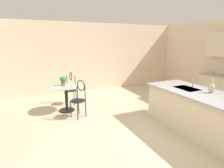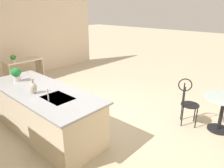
% 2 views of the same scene
% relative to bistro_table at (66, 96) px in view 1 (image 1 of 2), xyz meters
% --- Properties ---
extents(ground_plane, '(40.00, 40.00, 0.00)m').
position_rel_bistro_table_xyz_m(ground_plane, '(2.35, 1.59, -0.45)').
color(ground_plane, beige).
extents(wall_left_window, '(0.12, 7.80, 2.70)m').
position_rel_bistro_table_xyz_m(wall_left_window, '(-1.91, 1.59, 0.90)').
color(wall_left_window, beige).
rests_on(wall_left_window, ground).
extents(kitchen_island, '(2.80, 1.06, 0.92)m').
position_rel_bistro_table_xyz_m(kitchen_island, '(2.65, 2.44, 0.02)').
color(kitchen_island, beige).
rests_on(kitchen_island, ground).
extents(bistro_table, '(0.80, 0.80, 0.74)m').
position_rel_bistro_table_xyz_m(bistro_table, '(0.00, 0.00, 0.00)').
color(bistro_table, black).
rests_on(bistro_table, ground).
extents(chair_near_window, '(0.52, 0.51, 1.04)m').
position_rel_bistro_table_xyz_m(chair_near_window, '(-0.60, 0.26, 0.13)').
color(chair_near_window, black).
rests_on(chair_near_window, ground).
extents(chair_by_island, '(0.52, 0.51, 1.04)m').
position_rel_bistro_table_xyz_m(chair_by_island, '(0.64, 0.22, 0.13)').
color(chair_by_island, black).
rests_on(chair_by_island, ground).
extents(sink_faucet, '(0.02, 0.02, 0.22)m').
position_rel_bistro_table_xyz_m(sink_faucet, '(2.10, 2.62, 0.58)').
color(sink_faucet, '#B2B5BA').
rests_on(sink_faucet, kitchen_island).
extents(potted_plant_on_table, '(0.19, 0.19, 0.27)m').
position_rel_bistro_table_xyz_m(potted_plant_on_table, '(-0.14, -0.03, 0.45)').
color(potted_plant_on_table, '#9E603D').
rests_on(potted_plant_on_table, bistro_table).
extents(vase_on_counter, '(0.13, 0.13, 0.29)m').
position_rel_bistro_table_xyz_m(vase_on_counter, '(2.60, 2.61, 0.58)').
color(vase_on_counter, '#BCB29E').
rests_on(vase_on_counter, kitchen_island).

